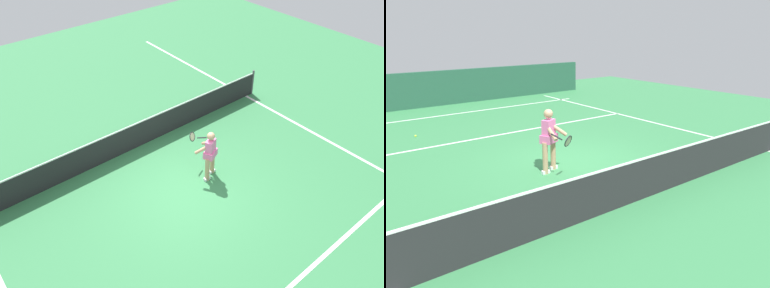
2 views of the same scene
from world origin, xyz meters
TOP-DOWN VIEW (x-y plane):
  - ground_plane at (0.00, 0.00)m, footprint 26.74×26.74m
  - service_line_marking at (0.00, -3.76)m, footprint 9.93×0.10m
  - sideline_right_marking at (4.97, 0.00)m, footprint 0.10×18.57m
  - court_net at (0.00, 2.50)m, footprint 10.61×0.08m
  - tennis_player at (0.86, 0.05)m, footprint 0.67×1.12m

SIDE VIEW (x-z plane):
  - ground_plane at x=0.00m, z-range 0.00..0.00m
  - service_line_marking at x=0.00m, z-range 0.00..0.01m
  - sideline_right_marking at x=4.97m, z-range 0.00..0.01m
  - court_net at x=0.00m, z-range -0.03..0.95m
  - tennis_player at x=0.86m, z-range 0.07..1.62m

